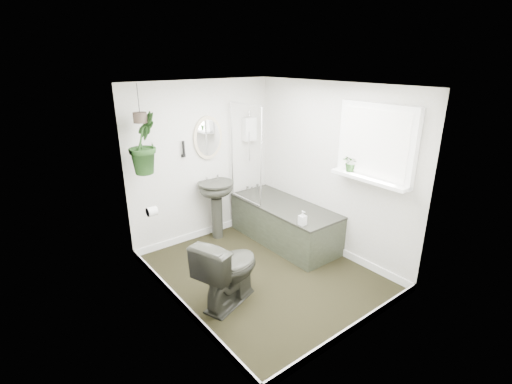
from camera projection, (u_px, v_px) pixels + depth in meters
floor at (263, 273)px, 4.71m from camera, size 2.30×2.80×0.02m
ceiling at (265, 84)px, 3.92m from camera, size 2.30×2.80×0.02m
wall_back at (203, 162)px, 5.36m from camera, size 2.30×0.02×2.30m
wall_front at (364, 229)px, 3.27m from camera, size 2.30×0.02×2.30m
wall_left at (173, 211)px, 3.64m from camera, size 0.02×2.80×2.30m
wall_right at (331, 170)px, 4.98m from camera, size 0.02×2.80×2.30m
skirting at (263, 269)px, 4.69m from camera, size 2.30×2.80×0.10m
bathtub at (284, 223)px, 5.44m from camera, size 0.72×1.72×0.58m
bath_screen at (246, 154)px, 5.27m from camera, size 0.04×0.72×1.40m
shower_box at (249, 129)px, 5.63m from camera, size 0.20×0.10×0.35m
oval_mirror at (208, 138)px, 5.26m from camera, size 0.46×0.03×0.62m
wall_sconce at (184, 149)px, 5.06m from camera, size 0.04×0.04×0.22m
toilet_roll_holder at (152, 211)px, 4.28m from camera, size 0.11×0.11×0.11m
window_recess at (376, 143)px, 4.25m from camera, size 0.08×1.00×0.90m
window_sill at (369, 179)px, 4.36m from camera, size 0.18×1.00×0.04m
window_blinds at (374, 144)px, 4.23m from camera, size 0.01×0.86×0.76m
toilet at (229, 269)px, 4.03m from camera, size 0.90×0.70×0.81m
pedestal_sink at (217, 210)px, 5.51m from camera, size 0.59×0.53×0.88m
sill_plant at (351, 162)px, 4.55m from camera, size 0.26×0.25×0.23m
hanging_plant at (143, 143)px, 4.41m from camera, size 0.50×0.52×0.73m
soap_bottle at (303, 218)px, 4.66m from camera, size 0.09×0.09×0.19m
hanging_pot at (140, 118)px, 4.31m from camera, size 0.16×0.16×0.12m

